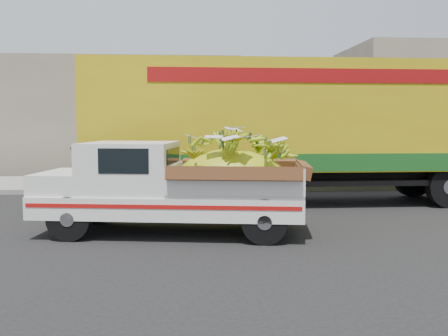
{
  "coord_description": "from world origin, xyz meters",
  "views": [
    {
      "loc": [
        -1.36,
        -9.83,
        2.17
      ],
      "look_at": [
        -0.55,
        0.41,
        1.26
      ],
      "focal_mm": 40.0,
      "sensor_mm": 36.0,
      "label": 1
    }
  ],
  "objects": [
    {
      "name": "sidewalk",
      "position": [
        0.0,
        8.07,
        0.07
      ],
      "size": [
        60.0,
        4.0,
        0.14
      ],
      "primitive_type": "cube",
      "color": "gray",
      "rests_on": "ground"
    },
    {
      "name": "semi_trailer",
      "position": [
        1.99,
        3.52,
        2.12
      ],
      "size": [
        12.0,
        2.55,
        3.8
      ],
      "rotation": [
        0.0,
        0.0,
        0.0
      ],
      "color": "black",
      "rests_on": "ground"
    },
    {
      "name": "pickup_truck",
      "position": [
        -1.24,
        -0.05,
        0.97
      ],
      "size": [
        5.39,
        2.66,
        1.81
      ],
      "rotation": [
        0.0,
        0.0,
        -0.16
      ],
      "color": "black",
      "rests_on": "ground"
    },
    {
      "name": "ground",
      "position": [
        0.0,
        0.0,
        0.0
      ],
      "size": [
        100.0,
        100.0,
        0.0
      ],
      "primitive_type": "plane",
      "color": "black",
      "rests_on": "ground"
    },
    {
      "name": "building_left",
      "position": [
        -8.0,
        13.97,
        2.5
      ],
      "size": [
        18.0,
        6.0,
        5.0
      ],
      "primitive_type": "cube",
      "color": "gray",
      "rests_on": "ground"
    },
    {
      "name": "curb",
      "position": [
        0.0,
        5.97,
        0.07
      ],
      "size": [
        60.0,
        0.25,
        0.15
      ],
      "primitive_type": "cube",
      "color": "gray",
      "rests_on": "ground"
    }
  ]
}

